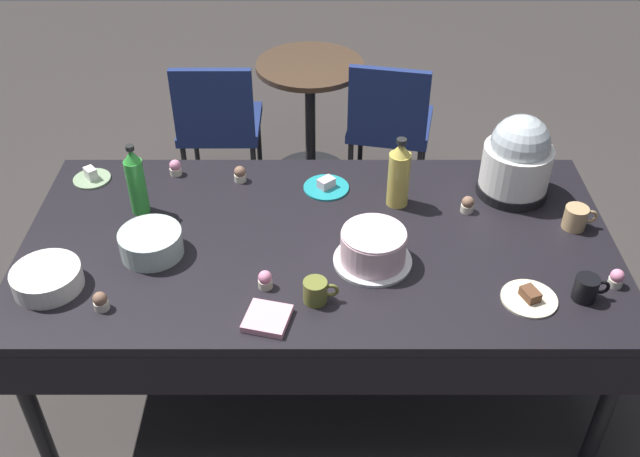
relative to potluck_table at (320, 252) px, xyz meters
name	(u,v)px	position (x,y,z in m)	size (l,w,h in m)	color
ground	(320,373)	(0.00, 0.00, -0.69)	(9.00, 9.00, 0.00)	#383330
potluck_table	(320,252)	(0.00, 0.00, 0.00)	(2.20, 1.10, 0.75)	black
frosted_layer_cake	(375,248)	(0.19, -0.13, 0.13)	(0.28, 0.28, 0.13)	silver
slow_cooker	(519,160)	(0.78, 0.30, 0.22)	(0.28, 0.28, 0.34)	black
glass_salad_bowl	(153,243)	(-0.60, -0.08, 0.11)	(0.23, 0.23, 0.09)	#B2C6BC
ceramic_snack_bowl	(49,278)	(-0.93, -0.26, 0.10)	(0.24, 0.24, 0.08)	silver
dessert_plate_sage	(93,177)	(-0.94, 0.40, 0.08)	(0.15, 0.15, 0.06)	#8CA87F
dessert_plate_cream	(531,298)	(0.71, -0.33, 0.07)	(0.19, 0.19, 0.04)	beige
dessert_plate_teal	(328,186)	(0.03, 0.33, 0.07)	(0.19, 0.19, 0.05)	teal
cupcake_mint	(618,279)	(1.02, -0.25, 0.09)	(0.05, 0.05, 0.07)	beige
cupcake_vanilla	(242,174)	(-0.32, 0.39, 0.09)	(0.05, 0.05, 0.07)	beige
cupcake_rose	(102,301)	(-0.72, -0.37, 0.09)	(0.05, 0.05, 0.07)	beige
cupcake_berry	(267,280)	(-0.18, -0.26, 0.09)	(0.05, 0.05, 0.07)	beige
cupcake_cocoa	(469,205)	(0.58, 0.18, 0.09)	(0.05, 0.05, 0.07)	beige
cupcake_lemon	(177,167)	(-0.60, 0.44, 0.09)	(0.05, 0.05, 0.07)	beige
soda_bottle_lime_soda	(138,181)	(-0.70, 0.18, 0.20)	(0.07, 0.07, 0.30)	green
soda_bottle_ginger_ale	(401,175)	(0.31, 0.23, 0.20)	(0.09, 0.09, 0.29)	gold
coffee_mug_black	(588,289)	(0.90, -0.32, 0.11)	(0.12, 0.08, 0.09)	black
coffee_mug_olive	(318,291)	(-0.01, -0.33, 0.10)	(0.12, 0.08, 0.08)	olive
coffee_mug_tan	(578,218)	(0.97, 0.07, 0.11)	(0.13, 0.09, 0.09)	tan
paper_napkin_stack	(269,318)	(-0.17, -0.43, 0.07)	(0.14, 0.14, 0.02)	pink
maroon_chair_left	(220,120)	(-0.55, 1.36, -0.20)	(0.44, 0.44, 0.85)	navy
maroon_chair_right	(391,120)	(0.38, 1.36, -0.20)	(0.52, 0.52, 0.85)	navy
round_cafe_table	(312,100)	(-0.05, 1.58, -0.19)	(0.60, 0.60, 0.72)	#473323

